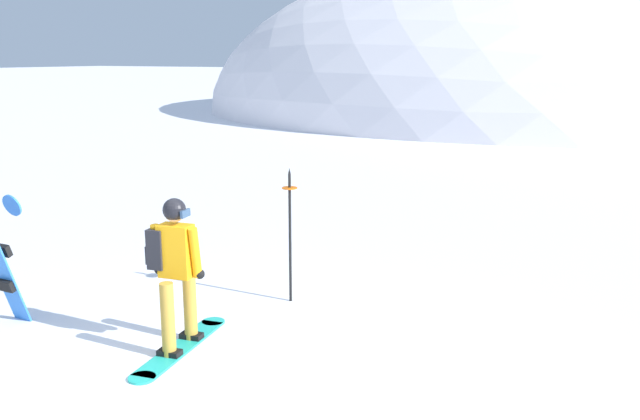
% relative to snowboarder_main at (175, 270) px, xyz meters
% --- Properties ---
extents(ground_plane, '(300.00, 300.00, 0.00)m').
position_rel_snowboarder_main_xyz_m(ground_plane, '(0.36, -0.58, -0.92)').
color(ground_plane, white).
extents(ridge_peak_main, '(36.24, 32.62, 17.80)m').
position_rel_snowboarder_main_xyz_m(ridge_peak_main, '(-3.66, 35.26, -0.92)').
color(ridge_peak_main, white).
rests_on(ridge_peak_main, ground).
extents(snowboarder_main, '(0.64, 1.82, 1.71)m').
position_rel_snowboarder_main_xyz_m(snowboarder_main, '(0.00, 0.00, 0.00)').
color(snowboarder_main, '#23B7A3').
rests_on(snowboarder_main, ground).
extents(spare_snowboard, '(0.28, 0.53, 1.59)m').
position_rel_snowboarder_main_xyz_m(spare_snowboard, '(-2.25, -0.41, -0.11)').
color(spare_snowboard, blue).
rests_on(spare_snowboard, ground).
extents(piste_marker_near, '(0.20, 0.20, 1.79)m').
position_rel_snowboarder_main_xyz_m(piste_marker_near, '(0.37, 1.88, 0.11)').
color(piste_marker_near, black).
rests_on(piste_marker_near, ground).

